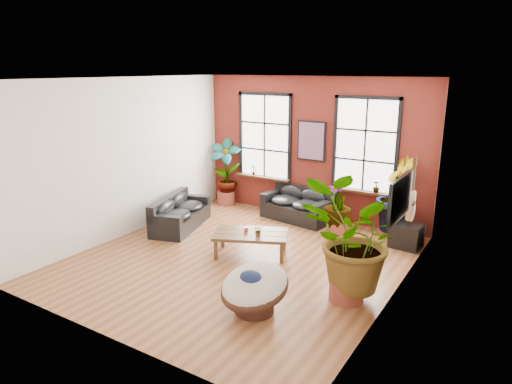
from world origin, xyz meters
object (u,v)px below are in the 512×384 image
(papasan_chair, at_px, (254,287))
(coffee_table, at_px, (251,235))
(sofa_back, at_px, (298,205))
(sofa_left, at_px, (179,214))

(papasan_chair, bearing_deg, coffee_table, 135.69)
(sofa_back, xyz_separation_m, sofa_left, (-2.14, -2.04, -0.02))
(sofa_left, distance_m, papasan_chair, 4.32)
(sofa_back, height_order, sofa_left, sofa_back)
(sofa_back, xyz_separation_m, papasan_chair, (1.46, -4.41, 0.05))
(coffee_table, height_order, papasan_chair, papasan_chair)
(sofa_left, relative_size, papasan_chair, 1.59)
(sofa_left, height_order, coffee_table, sofa_left)
(coffee_table, xyz_separation_m, papasan_chair, (1.25, -1.87, -0.00))
(sofa_back, distance_m, sofa_left, 2.96)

